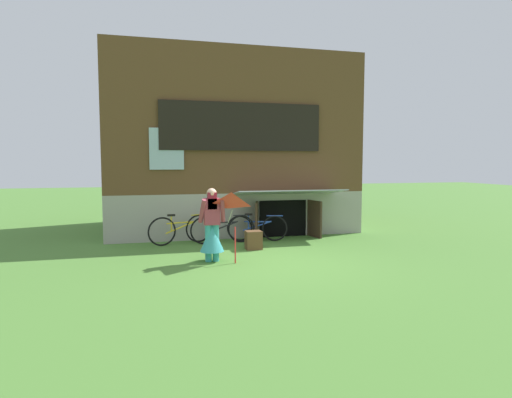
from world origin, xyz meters
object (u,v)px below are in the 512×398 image
Objects in this scene: bicycle_black at (223,229)px; person at (212,231)px; bicycle_yellow at (181,229)px; kite at (232,209)px; wooden_crate at (254,240)px; bicycle_blue at (257,228)px.

person is at bearing -108.79° from bicycle_black.
bicycle_black is at bearing -25.48° from bicycle_yellow.
person reaches higher than bicycle_yellow.
kite is 2.92m from bicycle_yellow.
kite is 0.83× the size of bicycle_yellow.
kite reaches higher than bicycle_yellow.
wooden_crate is at bearing 47.95° from person.
kite is 2.64m from bicycle_black.
person is at bearing 123.56° from kite.
bicycle_black is at bearing 79.99° from person.
kite is at bearing -98.20° from bicycle_black.
bicycle_black is (0.60, 2.00, -0.29)m from person.
kite reaches higher than wooden_crate.
bicycle_yellow is 2.03m from wooden_crate.
person is 2.10m from bicycle_black.
bicycle_black reaches higher than wooden_crate.
bicycle_black is 1.02× the size of bicycle_yellow.
bicycle_yellow reaches higher than bicycle_blue.
kite reaches higher than bicycle_blue.
bicycle_black is at bearing 122.27° from wooden_crate.
bicycle_black reaches higher than bicycle_blue.
bicycle_blue is 2.05m from bicycle_yellow.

